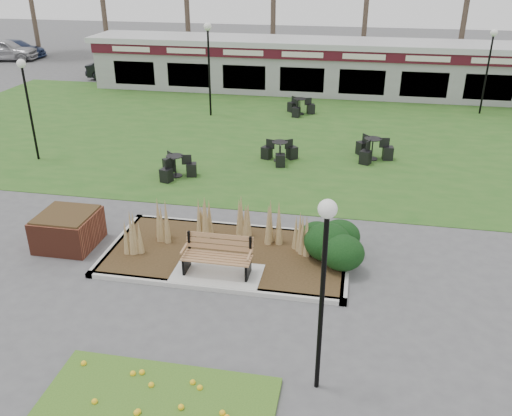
% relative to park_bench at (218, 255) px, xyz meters
% --- Properties ---
extents(ground, '(100.00, 100.00, 0.00)m').
position_rel_park_bench_xyz_m(ground, '(0.00, -0.25, -0.59)').
color(ground, '#515154').
rests_on(ground, ground).
extents(lawn, '(34.00, 16.00, 0.02)m').
position_rel_park_bench_xyz_m(lawn, '(0.00, 11.75, -0.58)').
color(lawn, '#285A1C').
rests_on(lawn, ground).
extents(planting_bed, '(6.75, 3.40, 1.27)m').
position_rel_park_bench_xyz_m(planting_bed, '(1.27, 1.10, -0.22)').
color(planting_bed, '#352815').
rests_on(planting_bed, ground).
extents(park_bench, '(1.70, 0.66, 0.93)m').
position_rel_park_bench_xyz_m(park_bench, '(0.00, 0.00, 0.00)').
color(park_bench, '#AF7C4F').
rests_on(park_bench, ground).
extents(brick_planter, '(1.50, 1.50, 0.95)m').
position_rel_park_bench_xyz_m(brick_planter, '(-4.40, 0.75, -0.11)').
color(brick_planter, brown).
rests_on(brick_planter, ground).
extents(food_pavilion, '(24.60, 3.40, 2.90)m').
position_rel_park_bench_xyz_m(food_pavilion, '(0.00, 19.71, 0.89)').
color(food_pavilion, gray).
rests_on(food_pavilion, ground).
extents(lamp_post_near_right, '(0.32, 0.32, 3.82)m').
position_rel_park_bench_xyz_m(lamp_post_near_right, '(2.74, -3.36, 2.20)').
color(lamp_post_near_right, black).
rests_on(lamp_post_near_right, ground).
extents(lamp_post_mid_left, '(0.32, 0.32, 3.82)m').
position_rel_park_bench_xyz_m(lamp_post_mid_left, '(-8.92, 6.74, 2.20)').
color(lamp_post_mid_left, black).
rests_on(lamp_post_mid_left, ground).
extents(lamp_post_far_right, '(0.33, 0.33, 4.03)m').
position_rel_park_bench_xyz_m(lamp_post_far_right, '(9.05, 16.75, 2.35)').
color(lamp_post_far_right, black).
rests_on(lamp_post_far_right, ground).
extents(lamp_post_far_left, '(0.36, 0.36, 4.35)m').
position_rel_park_bench_xyz_m(lamp_post_far_left, '(-3.96, 13.95, 2.59)').
color(lamp_post_far_left, black).
rests_on(lamp_post_far_left, ground).
extents(bistro_set_a, '(1.40, 1.42, 0.78)m').
position_rel_park_bench_xyz_m(bistro_set_a, '(-3.12, 6.04, -0.31)').
color(bistro_set_a, black).
rests_on(bistro_set_a, ground).
extents(bistro_set_b, '(1.43, 1.37, 0.77)m').
position_rel_park_bench_xyz_m(bistro_set_b, '(0.29, 14.97, -0.31)').
color(bistro_set_b, black).
rests_on(bistro_set_b, ground).
extents(bistro_set_c, '(1.43, 1.38, 0.77)m').
position_rel_park_bench_xyz_m(bistro_set_c, '(0.30, 8.26, -0.31)').
color(bistro_set_c, black).
rests_on(bistro_set_c, ground).
extents(bistro_set_d, '(1.45, 1.56, 0.84)m').
position_rel_park_bench_xyz_m(bistro_set_d, '(3.76, 9.14, -0.29)').
color(bistro_set_d, black).
rests_on(bistro_set_d, ground).
extents(car_silver, '(4.76, 2.61, 1.53)m').
position_rel_park_bench_xyz_m(car_silver, '(-22.51, 25.35, 0.18)').
color(car_silver, '#AAAAAF').
rests_on(car_silver, ground).
extents(car_black, '(4.04, 1.51, 1.32)m').
position_rel_park_bench_xyz_m(car_black, '(-11.60, 20.75, 0.07)').
color(car_black, black).
rests_on(car_black, ground).
extents(car_blue, '(4.38, 1.97, 1.25)m').
position_rel_park_bench_xyz_m(car_blue, '(-22.49, 26.75, 0.03)').
color(car_blue, navy).
rests_on(car_blue, ground).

